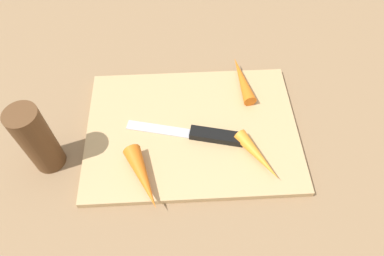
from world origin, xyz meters
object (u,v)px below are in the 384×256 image
carrot_shortest (258,156)px  pepper_grinder (37,140)px  knife (209,135)px  carrot_longest (242,79)px  carrot_medium (143,177)px  cutting_board (192,130)px

carrot_shortest → pepper_grinder: bearing=-124.1°
knife → pepper_grinder: pepper_grinder is taller
knife → carrot_longest: bearing=-108.1°
carrot_longest → carrot_shortest: bearing=173.5°
carrot_longest → carrot_shortest: size_ratio=1.13×
knife → carrot_shortest: carrot_shortest is taller
knife → carrot_medium: bearing=49.2°
carrot_longest → carrot_medium: bearing=129.8°
cutting_board → carrot_shortest: 0.12m
pepper_grinder → knife: bearing=5.6°
knife → carrot_shortest: (0.07, -0.05, 0.01)m
knife → pepper_grinder: 0.27m
cutting_board → knife: 0.04m
carrot_longest → carrot_shortest: same height
knife → carrot_shortest: 0.09m
carrot_shortest → carrot_longest: bearing=150.8°
cutting_board → carrot_longest: carrot_longest is taller
cutting_board → knife: (0.03, -0.02, 0.01)m
pepper_grinder → carrot_shortest: bearing=-3.7°
cutting_board → carrot_shortest: size_ratio=3.69×
pepper_grinder → cutting_board: bearing=10.9°
carrot_longest → carrot_medium: (-0.18, -0.19, 0.00)m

